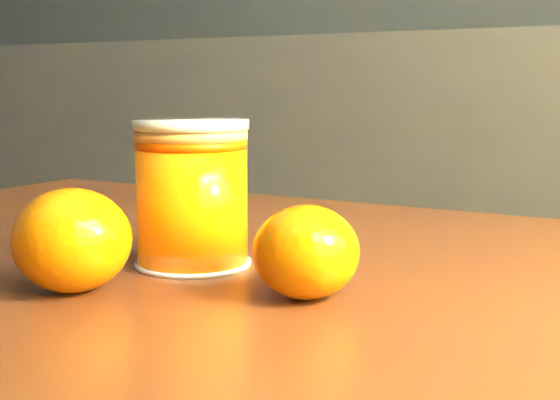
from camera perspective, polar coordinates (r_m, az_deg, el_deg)
The scene contains 4 objects.
kitchen_counter at distance 2.09m, azimuth 0.39°, elevation -1.01°, with size 3.15×0.60×0.90m, color #4A4B4F.
juice_glass at distance 0.52m, azimuth -6.45°, elevation 0.43°, with size 0.08×0.08×0.10m.
orange_front at distance 0.44m, azimuth 1.93°, elevation -3.82°, with size 0.06×0.06×0.05m, color orange.
orange_back at distance 0.47m, azimuth -14.96°, elevation -2.85°, with size 0.07×0.07×0.06m, color orange.
Camera 1 is at (1.07, -0.31, 0.80)m, focal length 50.00 mm.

